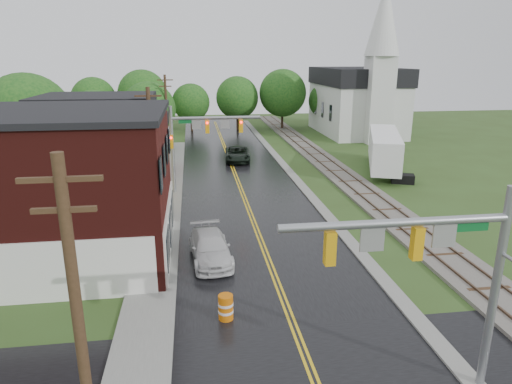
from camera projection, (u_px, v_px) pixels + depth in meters
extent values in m
cube|color=black|center=(238.00, 181.00, 41.65)|extent=(10.00, 90.00, 0.02)
cube|color=gray|center=(285.00, 167.00, 47.11)|extent=(0.80, 70.00, 0.12)
cube|color=gray|center=(166.00, 201.00, 36.08)|extent=(2.40, 50.00, 0.12)
cube|color=#43110E|center=(35.00, 191.00, 24.61)|extent=(14.00, 10.00, 8.00)
cube|color=silver|center=(170.00, 227.00, 26.26)|extent=(0.10, 9.50, 3.00)
cube|color=black|center=(23.00, 113.00, 23.43)|extent=(14.30, 10.30, 0.30)
cube|color=tan|center=(102.00, 160.00, 35.48)|extent=(8.00, 7.00, 6.40)
cube|color=#3F0F0C|center=(130.00, 150.00, 44.44)|extent=(7.00, 6.00, 4.40)
cube|color=silver|center=(356.00, 109.00, 67.03)|extent=(10.00, 16.00, 7.00)
cube|color=black|center=(358.00, 76.00, 65.69)|extent=(10.40, 16.40, 2.40)
cube|color=silver|center=(378.00, 100.00, 58.87)|extent=(3.20, 3.20, 11.00)
cone|color=silver|center=(384.00, 18.00, 56.02)|extent=(4.40, 4.40, 9.00)
cube|color=#59544C|center=(328.00, 165.00, 47.70)|extent=(3.20, 80.00, 0.20)
cube|color=#4C3828|center=(321.00, 163.00, 47.56)|extent=(0.10, 80.00, 0.12)
cube|color=#4C3828|center=(335.00, 163.00, 47.75)|extent=(0.10, 80.00, 0.12)
cylinder|color=gray|center=(495.00, 293.00, 14.79)|extent=(0.28, 0.28, 7.20)
cylinder|color=gray|center=(397.00, 223.00, 13.57)|extent=(7.20, 0.26, 0.26)
cube|color=orange|center=(417.00, 243.00, 13.87)|extent=(0.32, 0.30, 1.05)
cube|color=orange|center=(330.00, 248.00, 13.50)|extent=(0.32, 0.30, 1.05)
cube|color=gray|center=(444.00, 236.00, 13.92)|extent=(0.75, 0.06, 0.75)
cube|color=gray|center=(372.00, 240.00, 13.62)|extent=(0.75, 0.06, 0.75)
cube|color=#0C5926|center=(467.00, 227.00, 13.95)|extent=(1.40, 0.04, 0.30)
cylinder|color=gray|center=(172.00, 151.00, 37.03)|extent=(0.28, 0.28, 7.20)
cylinder|color=gray|center=(216.00, 118.00, 36.77)|extent=(7.20, 0.26, 0.26)
cube|color=orange|center=(207.00, 127.00, 36.87)|extent=(0.32, 0.30, 1.05)
cube|color=orange|center=(241.00, 126.00, 37.24)|extent=(0.32, 0.30, 1.05)
cube|color=gray|center=(196.00, 124.00, 36.70)|extent=(0.75, 0.06, 0.75)
cube|color=gray|center=(225.00, 124.00, 37.01)|extent=(0.75, 0.06, 0.75)
cube|color=#0C5926|center=(187.00, 122.00, 36.53)|extent=(1.40, 0.04, 0.30)
sphere|color=#FF0C0C|center=(207.00, 123.00, 36.61)|extent=(0.20, 0.20, 0.20)
cylinder|color=#382616|center=(80.00, 335.00, 10.99)|extent=(0.28, 0.28, 9.00)
cube|color=#382616|center=(60.00, 179.00, 9.88)|extent=(1.80, 0.12, 0.12)
cube|color=#382616|center=(64.00, 210.00, 10.08)|extent=(1.40, 0.12, 0.12)
cylinder|color=#382616|center=(152.00, 153.00, 31.87)|extent=(0.28, 0.28, 9.00)
cube|color=#382616|center=(148.00, 96.00, 30.76)|extent=(1.80, 0.12, 0.12)
cube|color=#382616|center=(149.00, 106.00, 30.96)|extent=(1.40, 0.12, 0.12)
cylinder|color=#382616|center=(167.00, 115.00, 52.75)|extent=(0.28, 0.28, 9.00)
cube|color=#382616|center=(165.00, 80.00, 51.64)|extent=(1.80, 0.12, 0.12)
cube|color=#382616|center=(165.00, 86.00, 51.84)|extent=(1.40, 0.12, 0.12)
cylinder|color=black|center=(35.00, 164.00, 40.67)|extent=(0.36, 0.36, 3.42)
sphere|color=#134216|center=(28.00, 117.00, 39.48)|extent=(7.60, 7.60, 7.60)
sphere|color=#134216|center=(35.00, 126.00, 39.37)|extent=(5.32, 5.32, 5.32)
cylinder|color=black|center=(99.00, 150.00, 48.90)|extent=(0.36, 0.36, 2.70)
sphere|color=#134216|center=(95.00, 119.00, 47.96)|extent=(6.00, 6.00, 6.00)
sphere|color=#134216|center=(101.00, 124.00, 47.81)|extent=(4.20, 4.20, 4.20)
cylinder|color=black|center=(151.00, 138.00, 55.23)|extent=(0.36, 0.36, 2.88)
sphere|color=#134216|center=(149.00, 109.00, 54.23)|extent=(6.40, 6.40, 6.40)
sphere|color=#134216|center=(154.00, 114.00, 54.09)|extent=(4.48, 4.48, 4.48)
imported|color=black|center=(237.00, 154.00, 49.42)|extent=(2.97, 5.74, 1.55)
imported|color=silver|center=(210.00, 248.00, 25.35)|extent=(2.50, 5.30, 1.49)
cube|color=black|center=(403.00, 179.00, 41.03)|extent=(2.25, 1.80, 0.80)
cylinder|color=gray|center=(371.00, 160.00, 48.19)|extent=(0.16, 0.16, 0.80)
cube|color=white|center=(384.00, 148.00, 44.78)|extent=(6.63, 12.22, 3.01)
cylinder|color=#CA6009|center=(226.00, 307.00, 19.65)|extent=(0.80, 0.80, 1.15)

